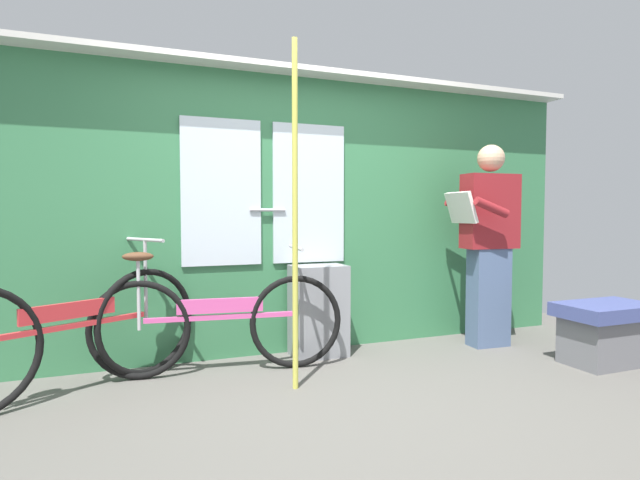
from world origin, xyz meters
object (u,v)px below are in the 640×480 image
at_px(passenger_reading_newspaper, 489,240).
at_px(handrail_pole, 295,216).
at_px(trash_bin_by_wall, 318,311).
at_px(bicycle_leaning_behind, 68,333).
at_px(bicycle_near_door, 219,322).
at_px(bench_seat_corner, 606,332).

distance_m(passenger_reading_newspaper, handrail_pole, 1.89).
bearing_deg(trash_bin_by_wall, passenger_reading_newspaper, -9.73).
bearing_deg(bicycle_leaning_behind, trash_bin_by_wall, -20.00).
bearing_deg(bicycle_near_door, trash_bin_by_wall, 18.67).
bearing_deg(bench_seat_corner, trash_bin_by_wall, 152.43).
xyz_separation_m(bicycle_leaning_behind, passenger_reading_newspaper, (3.16, 0.02, 0.50)).
bearing_deg(handrail_pole, bicycle_near_door, 129.36).
bearing_deg(trash_bin_by_wall, bench_seat_corner, -27.57).
bearing_deg(bicycle_leaning_behind, bench_seat_corner, -39.95).
distance_m(bicycle_near_door, trash_bin_by_wall, 0.82).
relative_size(bicycle_near_door, bench_seat_corner, 2.47).
relative_size(trash_bin_by_wall, handrail_pole, 0.32).
height_order(bicycle_near_door, bicycle_leaning_behind, bicycle_leaning_behind).
xyz_separation_m(bicycle_near_door, passenger_reading_newspaper, (2.23, -0.08, 0.53)).
xyz_separation_m(bicycle_leaning_behind, bench_seat_corner, (3.63, -0.73, -0.15)).
relative_size(bicycle_near_door, passenger_reading_newspaper, 1.03).
xyz_separation_m(bicycle_near_door, trash_bin_by_wall, (0.80, 0.16, -0.01)).
height_order(bicycle_leaning_behind, handrail_pole, handrail_pole).
relative_size(bicycle_near_door, handrail_pole, 0.79).
distance_m(passenger_reading_newspaper, trash_bin_by_wall, 1.54).
xyz_separation_m(passenger_reading_newspaper, handrail_pole, (-1.84, -0.40, 0.21)).
bearing_deg(passenger_reading_newspaper, bench_seat_corner, 125.84).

